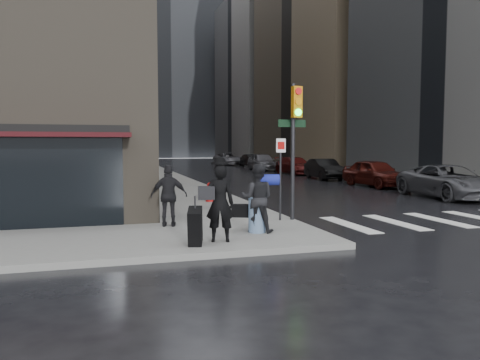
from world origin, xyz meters
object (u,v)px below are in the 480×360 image
object	(u,v)px
parked_car_0	(449,181)
parked_car_3	(295,166)
parked_car_2	(324,169)
parked_car_5	(253,161)
man_overcoat	(215,206)
traffic_light	(293,132)
parked_car_6	(229,159)
fire_hydrant	(210,193)
parked_car_1	(375,173)
parked_car_4	(262,162)
man_greycoat	(169,196)
man_jeans	(257,198)

from	to	relation	value
parked_car_0	parked_car_3	bearing A→B (deg)	94.43
parked_car_2	parked_car_5	xyz separation A→B (m)	(0.47, 17.79, -0.02)
man_overcoat	parked_car_2	bearing A→B (deg)	-107.94
traffic_light	parked_car_6	world-z (taller)	traffic_light
fire_hydrant	parked_car_6	bearing A→B (deg)	74.08
parked_car_6	fire_hydrant	bearing A→B (deg)	-110.52
man_overcoat	parked_car_1	xyz separation A→B (m)	(12.41, 13.06, -0.20)
man_overcoat	parked_car_5	world-z (taller)	man_overcoat
parked_car_0	parked_car_1	size ratio (longest dim) A/B	1.17
traffic_light	parked_car_2	xyz separation A→B (m)	(9.22, 16.51, -2.05)
man_overcoat	parked_car_4	bearing A→B (deg)	-96.05
man_overcoat	man_greycoat	size ratio (longest dim) A/B	1.17
parked_car_2	man_overcoat	bearing A→B (deg)	-118.26
parked_car_3	parked_car_1	bearing A→B (deg)	-94.33
man_overcoat	parked_car_6	xyz separation A→B (m)	(11.58, 42.72, -0.25)
man_jeans	parked_car_1	bearing A→B (deg)	-109.64
parked_car_2	parked_car_3	world-z (taller)	parked_car_2
man_greycoat	parked_car_5	size ratio (longest dim) A/B	0.40
man_jeans	parked_car_6	bearing A→B (deg)	-80.98
fire_hydrant	parked_car_3	world-z (taller)	parked_car_3
parked_car_1	parked_car_2	xyz separation A→B (m)	(-0.24, 5.93, -0.08)
parked_car_6	parked_car_5	bearing A→B (deg)	-84.38
parked_car_5	parked_car_6	distance (m)	6.03
parked_car_1	parked_car_2	bearing A→B (deg)	88.73
parked_car_1	parked_car_4	bearing A→B (deg)	88.71
man_greycoat	fire_hydrant	xyz separation A→B (m)	(2.29, 5.21, -0.51)
parked_car_1	parked_car_2	world-z (taller)	parked_car_1
man_overcoat	traffic_light	distance (m)	4.25
parked_car_0	parked_car_1	bearing A→B (deg)	94.91
man_overcoat	parked_car_1	world-z (taller)	man_overcoat
parked_car_0	man_greycoat	bearing A→B (deg)	-155.68
parked_car_6	traffic_light	bearing A→B (deg)	-106.69
parked_car_2	parked_car_5	world-z (taller)	parked_car_2
traffic_light	parked_car_6	distance (m)	41.20
fire_hydrant	parked_car_4	distance (m)	25.31
parked_car_5	parked_car_0	bearing A→B (deg)	-93.36
traffic_light	parked_car_5	bearing A→B (deg)	69.37
fire_hydrant	parked_car_4	xyz separation A→B (m)	(10.13, 23.20, 0.33)
parked_car_2	parked_car_3	size ratio (longest dim) A/B	0.90
traffic_light	parked_car_6	bearing A→B (deg)	73.05
man_overcoat	fire_hydrant	xyz separation A→B (m)	(1.57, 7.66, -0.49)
man_overcoat	parked_car_5	bearing A→B (deg)	-94.25
man_greycoat	parked_car_6	world-z (taller)	man_greycoat
parked_car_4	traffic_light	bearing A→B (deg)	-104.81
fire_hydrant	parked_car_0	world-z (taller)	parked_car_0
man_jeans	parked_car_0	bearing A→B (deg)	-128.05
man_greycoat	parked_car_2	xyz separation A→B (m)	(12.89, 16.55, -0.29)
traffic_light	parked_car_1	world-z (taller)	traffic_light
parked_car_4	parked_car_0	bearing A→B (deg)	-85.91
parked_car_0	parked_car_3	xyz separation A→B (m)	(0.09, 17.79, -0.05)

